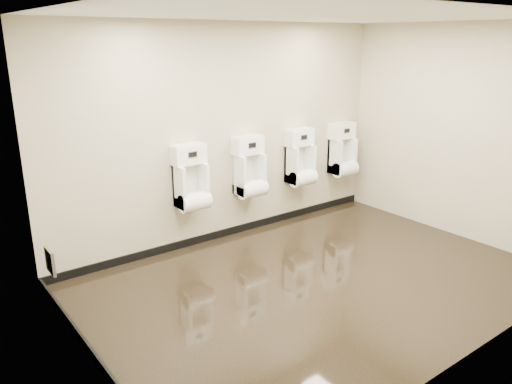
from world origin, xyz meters
TOP-DOWN VIEW (x-y plane):
  - ground at (0.00, 0.00)m, footprint 5.00×3.50m
  - ceiling at (0.00, 0.00)m, footprint 5.00×3.50m
  - back_wall at (0.00, 1.75)m, footprint 5.00×0.02m
  - front_wall at (0.00, -1.75)m, footprint 5.00×0.02m
  - left_wall at (-2.50, 0.00)m, footprint 0.02×3.50m
  - right_wall at (2.50, 0.00)m, footprint 0.02×3.50m
  - tile_overlay_left at (-2.50, 0.00)m, footprint 0.01×3.50m
  - skirting_back at (0.00, 1.74)m, footprint 5.00×0.02m
  - skirting_left at (-2.49, 0.00)m, footprint 0.02×3.50m
  - access_panel at (-2.48, 1.20)m, footprint 0.04×0.25m
  - urinal_0 at (-0.64, 1.61)m, footprint 0.43×0.32m
  - urinal_1 at (0.25, 1.61)m, footprint 0.43×0.32m
  - urinal_2 at (1.16, 1.61)m, footprint 0.43×0.32m
  - urinal_3 at (2.03, 1.61)m, footprint 0.43×0.32m

SIDE VIEW (x-z plane):
  - ground at x=0.00m, z-range 0.00..0.00m
  - skirting_back at x=0.00m, z-range 0.00..0.10m
  - skirting_left at x=-2.49m, z-range 0.00..0.10m
  - access_panel at x=-2.48m, z-range 0.38..0.62m
  - urinal_0 at x=-0.64m, z-range 0.49..1.29m
  - urinal_1 at x=0.25m, z-range 0.49..1.29m
  - urinal_2 at x=1.16m, z-range 0.49..1.29m
  - urinal_3 at x=2.03m, z-range 0.49..1.29m
  - back_wall at x=0.00m, z-range 0.00..2.80m
  - front_wall at x=0.00m, z-range 0.00..2.80m
  - left_wall at x=-2.50m, z-range 0.00..2.80m
  - right_wall at x=2.50m, z-range 0.00..2.80m
  - tile_overlay_left at x=-2.50m, z-range 0.00..2.80m
  - ceiling at x=0.00m, z-range 2.80..2.80m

